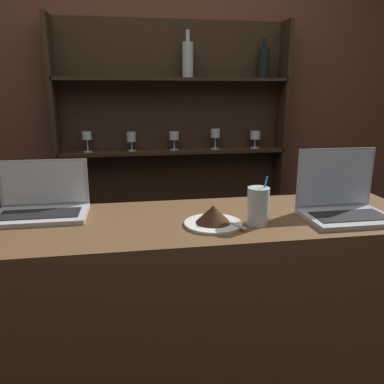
# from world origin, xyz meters

# --- Properties ---
(bar_counter) EXTENTS (1.91, 0.53, 0.97)m
(bar_counter) POSITION_xyz_m (0.00, 0.27, 0.48)
(bar_counter) COLOR brown
(bar_counter) RESTS_ON ground_plane
(back_wall) EXTENTS (7.00, 0.06, 2.70)m
(back_wall) POSITION_xyz_m (0.00, 1.58, 1.35)
(back_wall) COLOR brown
(back_wall) RESTS_ON ground_plane
(back_shelf) EXTENTS (1.56, 0.18, 1.90)m
(back_shelf) POSITION_xyz_m (0.13, 1.50, 0.99)
(back_shelf) COLOR #332114
(back_shelf) RESTS_ON ground_plane
(laptop_near) EXTENTS (0.35, 0.23, 0.21)m
(laptop_near) POSITION_xyz_m (-0.53, 0.41, 1.01)
(laptop_near) COLOR #ADADB2
(laptop_near) RESTS_ON bar_counter
(laptop_far) EXTENTS (0.32, 0.23, 0.26)m
(laptop_far) POSITION_xyz_m (0.63, 0.20, 1.03)
(laptop_far) COLOR #ADADB2
(laptop_far) RESTS_ON bar_counter
(cake_plate) EXTENTS (0.21, 0.21, 0.08)m
(cake_plate) POSITION_xyz_m (0.11, 0.19, 1.00)
(cake_plate) COLOR silver
(cake_plate) RESTS_ON bar_counter
(water_glass) EXTENTS (0.08, 0.08, 0.18)m
(water_glass) POSITION_xyz_m (0.27, 0.17, 1.04)
(water_glass) COLOR silver
(water_glass) RESTS_ON bar_counter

